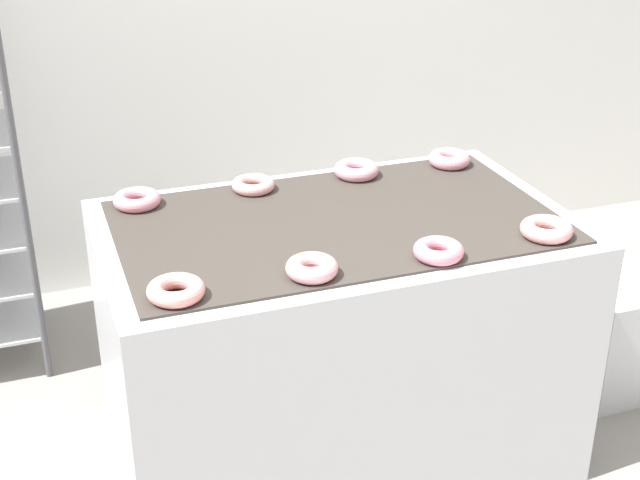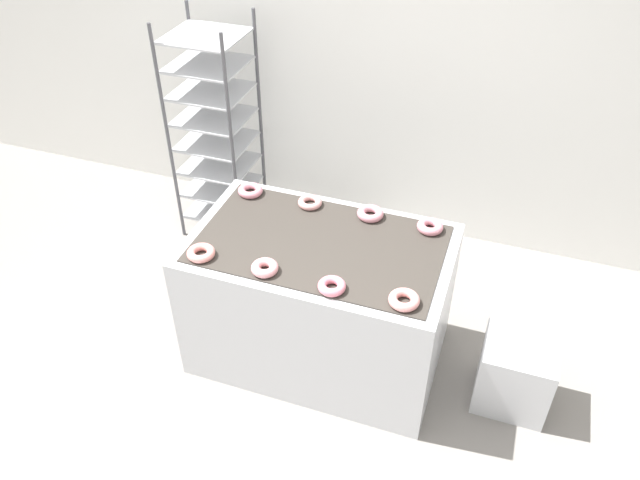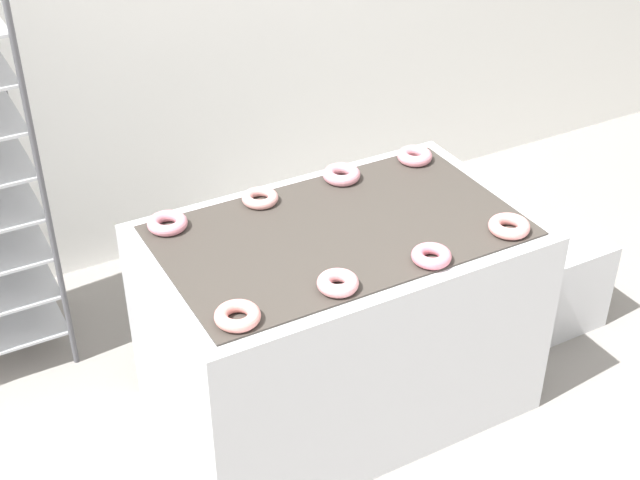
{
  "view_description": "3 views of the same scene",
  "coord_description": "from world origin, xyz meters",
  "px_view_note": "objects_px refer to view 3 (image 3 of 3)",
  "views": [
    {
      "loc": [
        -0.85,
        -1.56,
        1.91
      ],
      "look_at": [
        0.0,
        0.83,
        0.7
      ],
      "focal_mm": 50.0,
      "sensor_mm": 36.0,
      "label": 1
    },
    {
      "loc": [
        0.85,
        -1.75,
        2.87
      ],
      "look_at": [
        0.0,
        0.68,
        0.85
      ],
      "focal_mm": 35.0,
      "sensor_mm": 36.0,
      "label": 2
    },
    {
      "loc": [
        -1.35,
        -1.64,
        2.55
      ],
      "look_at": [
        0.0,
        0.83,
        0.7
      ],
      "focal_mm": 50.0,
      "sensor_mm": 36.0,
      "label": 3
    }
  ],
  "objects_px": {
    "glaze_bin": "(555,281)",
    "donut_near_left": "(238,316)",
    "donut_far_midleft": "(260,198)",
    "donut_far_right": "(415,156)",
    "donut_near_midright": "(431,256)",
    "donut_far_left": "(167,223)",
    "fryer_machine": "(339,321)",
    "donut_near_right": "(509,226)",
    "donut_near_midleft": "(338,283)",
    "donut_far_midright": "(342,174)"
  },
  "relations": [
    {
      "from": "donut_near_left",
      "to": "donut_far_midright",
      "type": "xyz_separation_m",
      "value": [
        0.73,
        0.62,
        0.0
      ]
    },
    {
      "from": "glaze_bin",
      "to": "donut_far_midleft",
      "type": "distance_m",
      "value": 1.47
    },
    {
      "from": "donut_near_right",
      "to": "donut_near_midleft",
      "type": "bearing_deg",
      "value": -179.58
    },
    {
      "from": "donut_near_left",
      "to": "donut_near_right",
      "type": "height_order",
      "value": "donut_near_right"
    },
    {
      "from": "donut_near_left",
      "to": "donut_far_midright",
      "type": "height_order",
      "value": "donut_far_midright"
    },
    {
      "from": "donut_near_midright",
      "to": "donut_far_midleft",
      "type": "relative_size",
      "value": 1.0
    },
    {
      "from": "donut_near_midright",
      "to": "donut_far_midleft",
      "type": "bearing_deg",
      "value": 118.44
    },
    {
      "from": "donut_near_midright",
      "to": "donut_far_left",
      "type": "distance_m",
      "value": 0.95
    },
    {
      "from": "donut_near_right",
      "to": "donut_near_left",
      "type": "bearing_deg",
      "value": -179.81
    },
    {
      "from": "glaze_bin",
      "to": "donut_near_midright",
      "type": "xyz_separation_m",
      "value": [
        -0.95,
        -0.32,
        0.64
      ]
    },
    {
      "from": "donut_near_midright",
      "to": "donut_far_left",
      "type": "xyz_separation_m",
      "value": [
        -0.71,
        0.63,
        0.0
      ]
    },
    {
      "from": "glaze_bin",
      "to": "donut_near_left",
      "type": "relative_size",
      "value": 2.91
    },
    {
      "from": "donut_near_left",
      "to": "donut_near_midleft",
      "type": "relative_size",
      "value": 1.06
    },
    {
      "from": "fryer_machine",
      "to": "donut_far_midleft",
      "type": "bearing_deg",
      "value": 118.65
    },
    {
      "from": "donut_far_midleft",
      "to": "donut_far_midright",
      "type": "xyz_separation_m",
      "value": [
        0.36,
        0.0,
        0.0
      ]
    },
    {
      "from": "donut_near_left",
      "to": "donut_near_midright",
      "type": "height_order",
      "value": "same"
    },
    {
      "from": "glaze_bin",
      "to": "donut_far_left",
      "type": "distance_m",
      "value": 1.8
    },
    {
      "from": "donut_near_right",
      "to": "donut_far_left",
      "type": "relative_size",
      "value": 1.03
    },
    {
      "from": "fryer_machine",
      "to": "donut_near_left",
      "type": "height_order",
      "value": "donut_near_left"
    },
    {
      "from": "donut_far_midleft",
      "to": "fryer_machine",
      "type": "bearing_deg",
      "value": -61.35
    },
    {
      "from": "donut_near_right",
      "to": "donut_far_left",
      "type": "distance_m",
      "value": 1.22
    },
    {
      "from": "donut_near_left",
      "to": "donut_far_midleft",
      "type": "distance_m",
      "value": 0.72
    },
    {
      "from": "donut_near_right",
      "to": "donut_far_midleft",
      "type": "height_order",
      "value": "donut_near_right"
    },
    {
      "from": "glaze_bin",
      "to": "donut_near_left",
      "type": "distance_m",
      "value": 1.8
    },
    {
      "from": "donut_far_left",
      "to": "donut_far_midleft",
      "type": "distance_m",
      "value": 0.37
    },
    {
      "from": "fryer_machine",
      "to": "donut_near_midright",
      "type": "height_order",
      "value": "donut_near_midright"
    },
    {
      "from": "donut_near_midright",
      "to": "donut_near_left",
      "type": "bearing_deg",
      "value": 178.66
    },
    {
      "from": "donut_near_left",
      "to": "donut_near_midleft",
      "type": "xyz_separation_m",
      "value": [
        0.36,
        -0.0,
        0.0
      ]
    },
    {
      "from": "fryer_machine",
      "to": "donut_near_right",
      "type": "distance_m",
      "value": 0.74
    },
    {
      "from": "fryer_machine",
      "to": "donut_far_left",
      "type": "bearing_deg",
      "value": 150.34
    },
    {
      "from": "donut_far_midleft",
      "to": "donut_far_midright",
      "type": "relative_size",
      "value": 0.93
    },
    {
      "from": "glaze_bin",
      "to": "donut_far_midleft",
      "type": "bearing_deg",
      "value": 166.57
    },
    {
      "from": "donut_near_midleft",
      "to": "donut_near_midright",
      "type": "distance_m",
      "value": 0.36
    },
    {
      "from": "glaze_bin",
      "to": "donut_far_right",
      "type": "relative_size",
      "value": 2.98
    },
    {
      "from": "glaze_bin",
      "to": "donut_near_right",
      "type": "relative_size",
      "value": 2.84
    },
    {
      "from": "fryer_machine",
      "to": "glaze_bin",
      "type": "height_order",
      "value": "fryer_machine"
    },
    {
      "from": "donut_near_left",
      "to": "donut_near_right",
      "type": "xyz_separation_m",
      "value": [
        1.06,
        0.0,
        0.0
      ]
    },
    {
      "from": "donut_far_midleft",
      "to": "donut_far_right",
      "type": "distance_m",
      "value": 0.69
    },
    {
      "from": "fryer_machine",
      "to": "donut_far_right",
      "type": "relative_size",
      "value": 9.8
    },
    {
      "from": "glaze_bin",
      "to": "donut_far_left",
      "type": "bearing_deg",
      "value": 169.6
    },
    {
      "from": "glaze_bin",
      "to": "donut_far_right",
      "type": "height_order",
      "value": "donut_far_right"
    },
    {
      "from": "fryer_machine",
      "to": "donut_near_midright",
      "type": "distance_m",
      "value": 0.57
    },
    {
      "from": "glaze_bin",
      "to": "donut_near_midleft",
      "type": "bearing_deg",
      "value": -166.69
    },
    {
      "from": "glaze_bin",
      "to": "donut_far_midright",
      "type": "height_order",
      "value": "donut_far_midright"
    },
    {
      "from": "donut_far_midleft",
      "to": "donut_near_midleft",
      "type": "bearing_deg",
      "value": -91.38
    },
    {
      "from": "donut_far_left",
      "to": "donut_near_left",
      "type": "bearing_deg",
      "value": -90.07
    },
    {
      "from": "glaze_bin",
      "to": "donut_far_midleft",
      "type": "xyz_separation_m",
      "value": [
        -1.29,
        0.31,
        0.64
      ]
    },
    {
      "from": "donut_near_midright",
      "to": "donut_far_right",
      "type": "bearing_deg",
      "value": 60.69
    },
    {
      "from": "donut_near_midright",
      "to": "donut_far_right",
      "type": "height_order",
      "value": "donut_far_right"
    },
    {
      "from": "donut_near_midleft",
      "to": "donut_far_right",
      "type": "distance_m",
      "value": 0.93
    }
  ]
}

